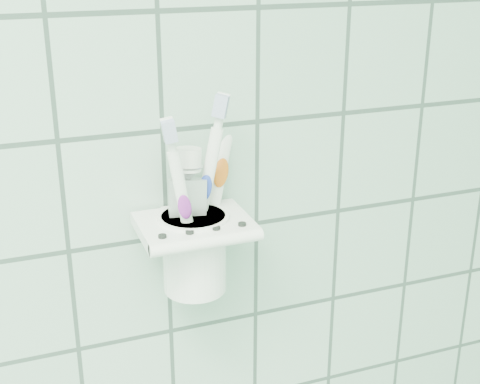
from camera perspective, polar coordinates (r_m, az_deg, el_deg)
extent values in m
cube|color=white|center=(0.71, -4.80, -2.47)|extent=(0.04, 0.02, 0.03)
cube|color=white|center=(0.67, -3.93, -2.88)|extent=(0.11, 0.08, 0.01)
cylinder|color=white|center=(0.63, -2.82, -4.32)|extent=(0.11, 0.01, 0.01)
cylinder|color=black|center=(0.63, -6.64, -3.80)|extent=(0.01, 0.01, 0.00)
cylinder|color=black|center=(0.64, -4.32, -3.46)|extent=(0.01, 0.01, 0.00)
cylinder|color=black|center=(0.64, -2.04, -3.13)|extent=(0.01, 0.01, 0.00)
cylinder|color=black|center=(0.65, 0.18, -2.79)|extent=(0.01, 0.01, 0.00)
cylinder|color=white|center=(0.69, -3.93, -5.18)|extent=(0.06, 0.06, 0.08)
cylinder|color=white|center=(0.67, -4.01, -2.22)|extent=(0.07, 0.07, 0.01)
cylinder|color=black|center=(0.67, -4.01, -2.14)|extent=(0.06, 0.06, 0.00)
cylinder|color=white|center=(0.66, -3.60, -2.07)|extent=(0.04, 0.02, 0.15)
cylinder|color=white|center=(0.63, -3.77, 4.96)|extent=(0.01, 0.01, 0.02)
cube|color=silver|center=(0.63, -3.65, 5.96)|extent=(0.02, 0.01, 0.02)
cube|color=white|center=(0.63, -3.82, 6.10)|extent=(0.02, 0.01, 0.02)
ellipsoid|color=purple|center=(0.65, -3.51, -0.77)|extent=(0.02, 0.01, 0.03)
cylinder|color=white|center=(0.67, -3.58, -0.44)|extent=(0.07, 0.07, 0.17)
cylinder|color=white|center=(0.64, -3.79, 7.93)|extent=(0.02, 0.02, 0.03)
cube|color=silver|center=(0.63, -3.64, 9.14)|extent=(0.02, 0.02, 0.03)
cube|color=white|center=(0.64, -3.85, 9.27)|extent=(0.02, 0.02, 0.03)
ellipsoid|color=orange|center=(0.66, -3.47, 1.12)|extent=(0.02, 0.02, 0.03)
cylinder|color=white|center=(0.68, -4.56, -1.00)|extent=(0.05, 0.03, 0.16)
cylinder|color=white|center=(0.65, -4.79, 6.44)|extent=(0.02, 0.01, 0.02)
cube|color=silver|center=(0.64, -4.68, 7.51)|extent=(0.02, 0.02, 0.02)
cube|color=white|center=(0.65, -4.85, 7.64)|extent=(0.02, 0.01, 0.03)
ellipsoid|color=#1E38A5|center=(0.67, -4.47, 0.39)|extent=(0.02, 0.01, 0.03)
cube|color=silver|center=(0.67, -4.73, -3.47)|extent=(0.05, 0.03, 0.11)
cube|color=silver|center=(0.70, -4.60, -7.38)|extent=(0.04, 0.01, 0.01)
cone|color=silver|center=(0.65, -4.88, 1.29)|extent=(0.04, 0.04, 0.02)
cylinder|color=white|center=(0.65, -4.92, 2.49)|extent=(0.03, 0.03, 0.03)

